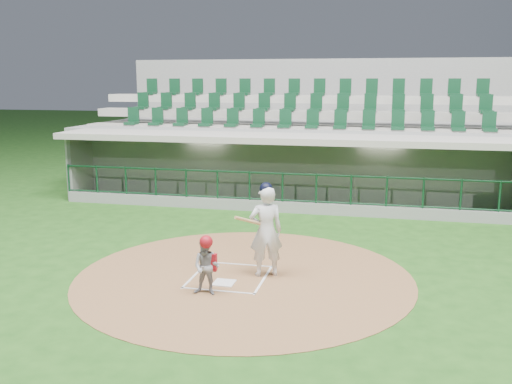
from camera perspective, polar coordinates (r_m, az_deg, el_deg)
ground at (r=12.60m, az=-2.31°, el=-8.08°), size 120.00×120.00×0.00m
dirt_circle at (r=12.34m, az=-1.20°, el=-8.46°), size 7.20×7.20×0.01m
home_plate at (r=11.95m, az=-3.21°, el=-9.05°), size 0.43×0.43×0.02m
batter_box_chalk at (r=12.32m, az=-2.68°, el=-8.45°), size 1.55×1.80×0.01m
dugout_structure at (r=19.79m, az=3.84°, el=1.86°), size 16.40×3.70×3.00m
seating_deck at (r=22.76m, az=4.93°, el=4.25°), size 17.00×6.72×5.15m
batter at (r=12.10m, az=0.99°, el=-3.81°), size 0.96×0.99×2.04m
catcher at (r=11.22m, az=-4.96°, el=-7.30°), size 0.55×0.43×1.19m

